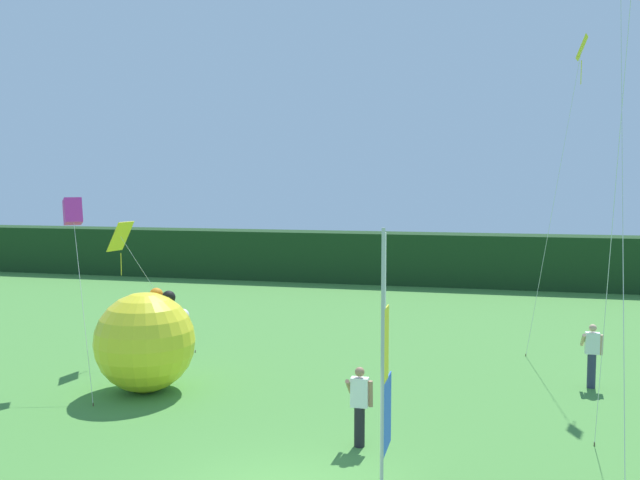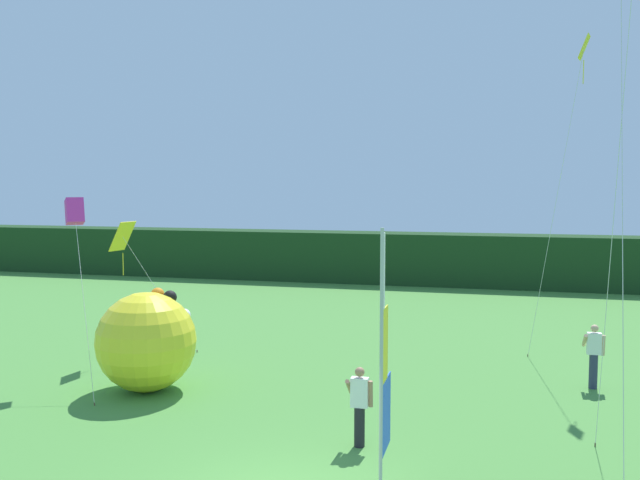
{
  "view_description": "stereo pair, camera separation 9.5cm",
  "coord_description": "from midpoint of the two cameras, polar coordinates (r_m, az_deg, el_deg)",
  "views": [
    {
      "loc": [
        3.27,
        -10.61,
        5.4
      ],
      "look_at": [
        -0.05,
        2.71,
        4.29
      ],
      "focal_mm": 38.24,
      "sensor_mm": 36.0,
      "label": 1
    },
    {
      "loc": [
        3.36,
        -10.59,
        5.4
      ],
      "look_at": [
        -0.05,
        2.71,
        4.29
      ],
      "focal_mm": 38.24,
      "sensor_mm": 36.0,
      "label": 2
    }
  ],
  "objects": [
    {
      "name": "kite_magenta_box_0",
      "position": [
        20.21,
        -20.11,
        2.23
      ],
      "size": [
        2.37,
        2.72,
        5.06
      ],
      "color": "brown",
      "rests_on": "ground"
    },
    {
      "name": "person_mid_field",
      "position": [
        14.45,
        3.14,
        -13.56
      ],
      "size": [
        0.55,
        0.48,
        1.67
      ],
      "color": "black",
      "rests_on": "ground"
    },
    {
      "name": "person_near_banner",
      "position": [
        19.7,
        21.68,
        -8.85
      ],
      "size": [
        0.55,
        0.48,
        1.71
      ],
      "color": "#2D334C",
      "rests_on": "ground"
    },
    {
      "name": "inflatable_balloon",
      "position": [
        18.55,
        -14.57,
        -8.24
      ],
      "size": [
        2.61,
        2.61,
        2.65
      ],
      "color": "yellow",
      "rests_on": "ground"
    },
    {
      "name": "banner_flag",
      "position": [
        11.63,
        5.23,
        -11.05
      ],
      "size": [
        0.06,
        1.03,
        4.72
      ],
      "color": "#B7B7BC",
      "rests_on": "ground"
    },
    {
      "name": "kite_yellow_diamond_3",
      "position": [
        21.99,
        -16.33,
        0.01
      ],
      "size": [
        2.28,
        1.5,
        4.27
      ],
      "color": "brown",
      "rests_on": "ground"
    },
    {
      "name": "distant_treeline",
      "position": [
        37.51,
        8.86,
        -1.56
      ],
      "size": [
        80.0,
        2.4,
        2.76
      ],
      "primitive_type": "cube",
      "color": "#193819",
      "rests_on": "ground"
    },
    {
      "name": "kite_yellow_diamond_4",
      "position": [
        22.03,
        20.6,
        12.85
      ],
      "size": [
        1.55,
        0.72,
        9.78
      ],
      "color": "brown",
      "rests_on": "ground"
    }
  ]
}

